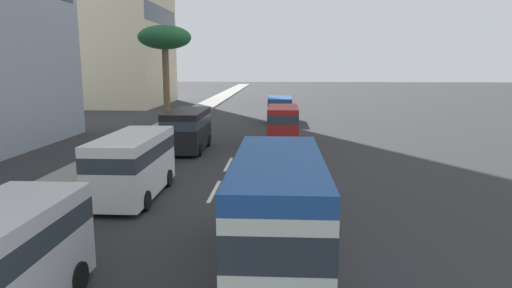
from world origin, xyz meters
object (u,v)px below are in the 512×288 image
van_lead (280,108)px  minibus_sixth (278,209)px  van_third (283,122)px  van_fourth (133,162)px  palm_tree (165,40)px  van_second (187,128)px

van_lead → minibus_sixth: bearing=-180.0°
van_lead → van_third: bearing=-178.9°
van_lead → minibus_sixth: size_ratio=0.78×
van_third → van_fourth: bearing=154.9°
van_fourth → palm_tree: (18.84, 3.43, 5.65)m
van_fourth → minibus_sixth: (-6.03, -5.70, 0.19)m
van_lead → van_fourth: bearing=166.5°
van_second → van_third: 6.50m
van_lead → van_fourth: 24.46m
van_third → minibus_sixth: (-18.63, 0.20, 0.23)m
van_second → van_fourth: 9.59m
van_fourth → palm_tree: palm_tree is taller
van_fourth → minibus_sixth: 8.30m
van_lead → van_fourth: size_ratio=0.94×
van_third → van_fourth: 13.92m
van_third → minibus_sixth: size_ratio=0.72×
van_second → palm_tree: bearing=-158.8°
minibus_sixth → van_lead: bearing=0.0°
van_second → van_fourth: van_fourth is taller
van_fourth → palm_tree: bearing=-169.7°
van_third → van_fourth: size_ratio=0.86×
van_third → van_fourth: (-12.60, 5.90, 0.03)m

